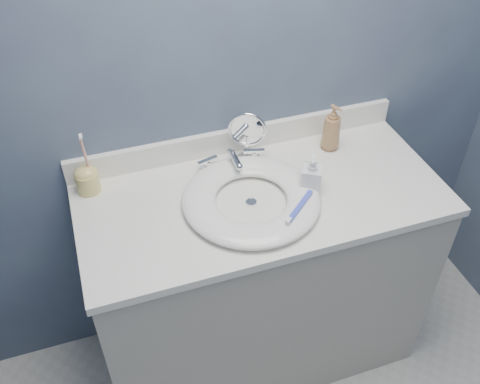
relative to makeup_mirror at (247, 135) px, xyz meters
name	(u,v)px	position (x,y,z in m)	size (l,w,h in m)	color
back_wall	(236,69)	(-0.01, 0.08, 0.21)	(2.20, 0.02, 2.40)	#434C65
vanity_cabinet	(259,282)	(-0.01, -0.19, -0.56)	(1.20, 0.55, 0.85)	#A8A39A
countertop	(262,198)	(-0.01, -0.19, -0.12)	(1.22, 0.57, 0.03)	white
backsplash	(237,139)	(-0.01, 0.07, -0.06)	(1.22, 0.02, 0.09)	white
basin	(251,199)	(-0.06, -0.22, -0.09)	(0.45, 0.45, 0.04)	white
drain	(251,202)	(-0.06, -0.22, -0.10)	(0.04, 0.04, 0.01)	silver
faucet	(232,161)	(-0.06, -0.03, -0.08)	(0.25, 0.13, 0.07)	silver
makeup_mirror	(247,135)	(0.00, 0.00, 0.00)	(0.13, 0.08, 0.20)	silver
soap_bottle_amber	(332,127)	(0.31, -0.03, -0.02)	(0.07, 0.07, 0.18)	#9D7147
soap_bottle_clear	(312,174)	(0.14, -0.23, -0.04)	(0.06, 0.07, 0.14)	silver
toothbrush_holder	(87,178)	(-0.55, 0.01, -0.06)	(0.08, 0.08, 0.23)	#DBC56D
toothbrush_lying	(299,207)	(0.06, -0.33, -0.06)	(0.14, 0.12, 0.02)	blue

